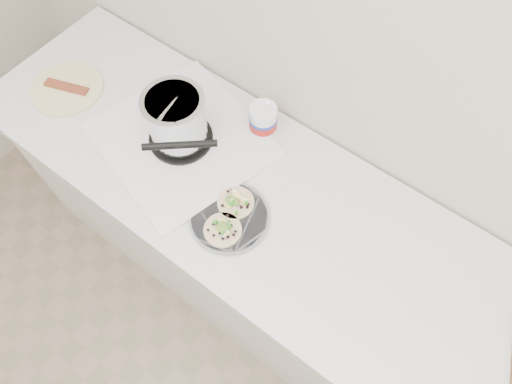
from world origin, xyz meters
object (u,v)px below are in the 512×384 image
Objects in this scene: stove at (178,126)px; tub at (264,119)px; taco_plate at (229,216)px; bacon_plate at (67,89)px.

tub is at bearing 61.11° from stove.
stove is 2.54× the size of taco_plate.
taco_plate is (0.32, -0.13, -0.07)m from stove.
taco_plate reaches higher than bacon_plate.
taco_plate is 0.81m from bacon_plate.
bacon_plate is (-0.50, -0.08, -0.08)m from stove.
taco_plate is at bearing -3.81° from bacon_plate.
bacon_plate is at bearing 176.19° from taco_plate.
stove is 2.98× the size of tub.
bacon_plate is (-0.69, -0.29, -0.06)m from tub.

